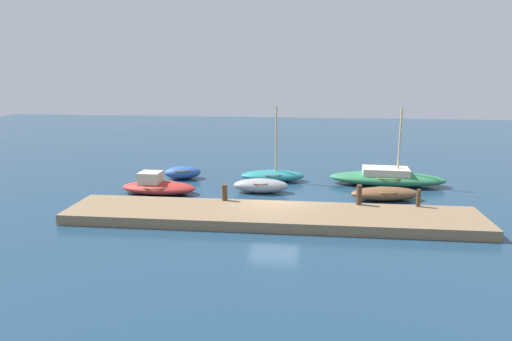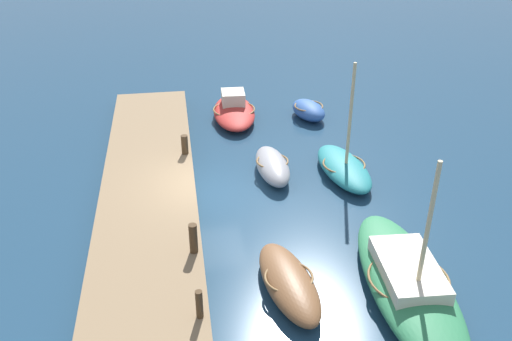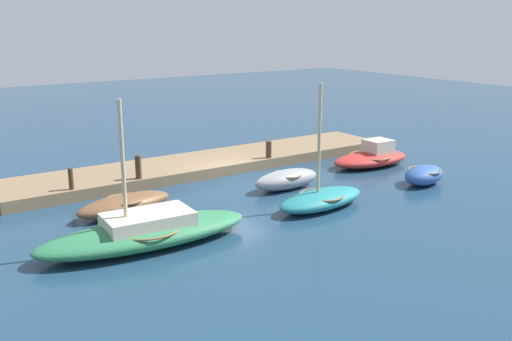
{
  "view_description": "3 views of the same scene",
  "coord_description": "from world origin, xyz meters",
  "views": [
    {
      "loc": [
        1.51,
        -21.84,
        6.84
      ],
      "look_at": [
        -1.4,
        4.26,
        0.87
      ],
      "focal_mm": 31.88,
      "sensor_mm": 36.0,
      "label": 1
    },
    {
      "loc": [
        17.29,
        -0.89,
        10.51
      ],
      "look_at": [
        1.0,
        1.62,
        1.35
      ],
      "focal_mm": 38.43,
      "sensor_mm": 36.0,
      "label": 2
    },
    {
      "loc": [
        13.03,
        20.84,
        6.79
      ],
      "look_at": [
        1.31,
        3.66,
        1.34
      ],
      "focal_mm": 41.06,
      "sensor_mm": 36.0,
      "label": 3
    }
  ],
  "objects": [
    {
      "name": "sailboat_green",
      "position": [
        6.34,
        5.05,
        0.46
      ],
      "size": [
        6.85,
        2.56,
        4.57
      ],
      "rotation": [
        0.0,
        0.0,
        -0.06
      ],
      "color": "#2D7A4C",
      "rests_on": "ground_plane"
    },
    {
      "name": "rowboat_grey",
      "position": [
        -0.95,
        2.56,
        0.41
      ],
      "size": [
        3.12,
        1.3,
        0.8
      ],
      "rotation": [
        0.0,
        0.0,
        0.04
      ],
      "color": "#939399",
      "rests_on": "ground_plane"
    },
    {
      "name": "motorboat_red",
      "position": [
        -6.61,
        1.74,
        0.41
      ],
      "size": [
        4.23,
        2.08,
        1.21
      ],
      "rotation": [
        0.0,
        0.0,
        -0.04
      ],
      "color": "#B72D28",
      "rests_on": "ground_plane"
    },
    {
      "name": "ground_plane",
      "position": [
        0.0,
        0.0,
        0.0
      ],
      "size": [
        84.0,
        84.0,
        0.0
      ],
      "primitive_type": "plane",
      "color": "navy"
    },
    {
      "name": "mooring_post_mid_east",
      "position": [
        6.81,
        -0.72,
        0.88
      ],
      "size": [
        0.19,
        0.19,
        0.83
      ],
      "primitive_type": "cylinder",
      "color": "#47331E",
      "rests_on": "dock_platform"
    },
    {
      "name": "mooring_post_mid_west",
      "position": [
        4.08,
        -0.72,
        0.95
      ],
      "size": [
        0.25,
        0.25,
        0.96
      ],
      "primitive_type": "cylinder",
      "color": "#47331E",
      "rests_on": "dock_platform"
    },
    {
      "name": "mooring_post_west",
      "position": [
        -2.39,
        -0.72,
        0.86
      ],
      "size": [
        0.27,
        0.27,
        0.78
      ],
      "primitive_type": "cylinder",
      "color": "#47331E",
      "rests_on": "dock_platform"
    },
    {
      "name": "rowboat_teal",
      "position": [
        -0.48,
        5.28,
        0.37
      ],
      "size": [
        4.03,
        1.94,
        4.59
      ],
      "rotation": [
        0.0,
        0.0,
        0.09
      ],
      "color": "teal",
      "rests_on": "ground_plane"
    },
    {
      "name": "dinghy_blue",
      "position": [
        -6.15,
        5.26,
        0.4
      ],
      "size": [
        2.49,
        1.77,
        0.78
      ],
      "rotation": [
        0.0,
        0.0,
        0.22
      ],
      "color": "#2D569E",
      "rests_on": "ground_plane"
    },
    {
      "name": "rowboat_brown",
      "position": [
        5.73,
        1.82,
        0.35
      ],
      "size": [
        3.78,
        1.8,
        0.69
      ],
      "rotation": [
        0.0,
        0.0,
        0.14
      ],
      "color": "brown",
      "rests_on": "ground_plane"
    },
    {
      "name": "dock_platform",
      "position": [
        0.0,
        -2.15,
        0.23
      ],
      "size": [
        18.82,
        3.37,
        0.47
      ],
      "primitive_type": "cube",
      "color": "#846B4C",
      "rests_on": "ground_plane"
    }
  ]
}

